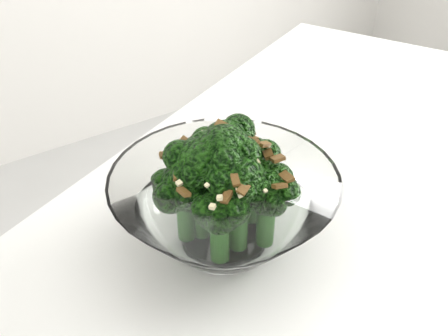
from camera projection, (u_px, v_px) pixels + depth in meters
table at (396, 286)px, 0.59m from camera, size 1.42×1.23×0.75m
broccoli_dish at (225, 200)px, 0.53m from camera, size 0.24×0.24×0.15m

